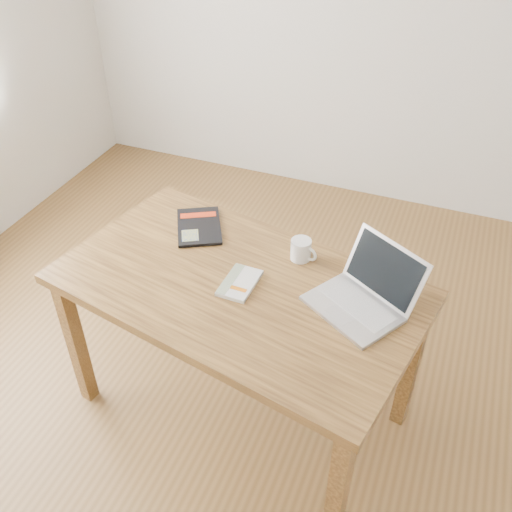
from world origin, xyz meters
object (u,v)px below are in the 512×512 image
at_px(white_guidebook, 240,283).
at_px(black_guidebook, 199,226).
at_px(laptop, 364,294).
at_px(coffee_mug, 301,249).
at_px(desk, 238,300).

distance_m(white_guidebook, black_guidebook, 0.41).
height_order(laptop, coffee_mug, laptop).
bearing_deg(coffee_mug, desk, -107.44).
bearing_deg(black_guidebook, laptop, -44.25).
distance_m(laptop, coffee_mug, 0.34).
bearing_deg(laptop, desk, -141.84).
relative_size(laptop, coffee_mug, 3.74).
relative_size(desk, white_guidebook, 7.78).
bearing_deg(laptop, black_guidebook, -164.59).
bearing_deg(white_guidebook, black_guidebook, 139.12).
xyz_separation_m(white_guidebook, black_guidebook, (-0.31, 0.28, -0.00)).
relative_size(white_guidebook, laptop, 0.45).
relative_size(desk, coffee_mug, 13.01).
bearing_deg(laptop, white_guidebook, -140.92).
height_order(desk, coffee_mug, coffee_mug).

